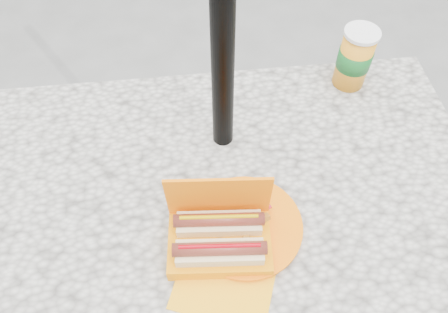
{
  "coord_description": "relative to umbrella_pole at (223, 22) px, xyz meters",
  "views": [
    {
      "loc": [
        -0.08,
        -0.52,
        1.62
      ],
      "look_at": [
        -0.01,
        0.07,
        0.8
      ],
      "focal_mm": 35.0,
      "sensor_mm": 36.0,
      "label": 1
    }
  ],
  "objects": [
    {
      "name": "picnic_table",
      "position": [
        0.0,
        -0.16,
        -0.46
      ],
      "size": [
        1.2,
        0.8,
        0.75
      ],
      "color": "beige",
      "rests_on": "ground"
    },
    {
      "name": "ground",
      "position": [
        0.0,
        -0.16,
        -1.1
      ],
      "size": [
        60.0,
        60.0,
        0.0
      ],
      "primitive_type": "plane",
      "color": "slate"
    },
    {
      "name": "hotdog_box",
      "position": [
        -0.04,
        -0.29,
        -0.31
      ],
      "size": [
        0.22,
        0.16,
        0.18
      ],
      "rotation": [
        0.0,
        0.0,
        -0.09
      ],
      "color": "orange",
      "rests_on": "picnic_table"
    },
    {
      "name": "fries_plate",
      "position": [
        0.01,
        -0.26,
        -0.34
      ],
      "size": [
        0.3,
        0.35,
        0.05
      ],
      "rotation": [
        0.0,
        0.0,
        -0.19
      ],
      "color": "#FFAB12",
      "rests_on": "picnic_table"
    },
    {
      "name": "umbrella_pole",
      "position": [
        0.0,
        0.0,
        0.0
      ],
      "size": [
        0.05,
        0.05,
        2.2
      ],
      "primitive_type": "cylinder",
      "color": "black",
      "rests_on": "ground"
    },
    {
      "name": "soda_cup",
      "position": [
        0.37,
        0.16,
        -0.26
      ],
      "size": [
        0.09,
        0.09,
        0.17
      ],
      "rotation": [
        0.0,
        0.0,
        -0.19
      ],
      "color": "orange",
      "rests_on": "picnic_table"
    }
  ]
}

